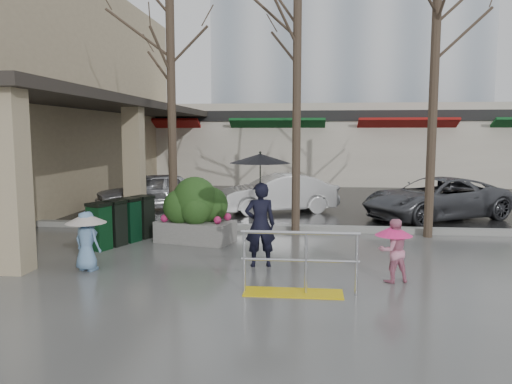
% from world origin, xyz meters
% --- Properties ---
extents(ground, '(120.00, 120.00, 0.00)m').
position_xyz_m(ground, '(0.00, 0.00, 0.00)').
color(ground, '#51514F').
rests_on(ground, ground).
extents(street_asphalt, '(120.00, 36.00, 0.01)m').
position_xyz_m(street_asphalt, '(0.00, 22.00, 0.01)').
color(street_asphalt, black).
rests_on(street_asphalt, ground).
extents(curb, '(120.00, 0.30, 0.15)m').
position_xyz_m(curb, '(0.00, 4.00, 0.07)').
color(curb, gray).
rests_on(curb, ground).
extents(near_building, '(6.00, 18.00, 8.00)m').
position_xyz_m(near_building, '(-9.00, 8.00, 4.00)').
color(near_building, tan).
rests_on(near_building, ground).
extents(canopy_slab, '(2.80, 18.00, 0.25)m').
position_xyz_m(canopy_slab, '(-4.80, 8.00, 3.62)').
color(canopy_slab, '#2D2823').
rests_on(canopy_slab, pillar_front).
extents(pillar_front, '(0.55, 0.55, 3.50)m').
position_xyz_m(pillar_front, '(-3.90, -0.50, 1.75)').
color(pillar_front, tan).
rests_on(pillar_front, ground).
extents(pillar_back, '(0.55, 0.55, 3.50)m').
position_xyz_m(pillar_back, '(-3.90, 6.00, 1.75)').
color(pillar_back, tan).
rests_on(pillar_back, ground).
extents(storefront_row, '(34.00, 6.74, 4.00)m').
position_xyz_m(storefront_row, '(2.00, 17.97, 2.01)').
color(storefront_row, beige).
rests_on(storefront_row, ground).
extents(handrail, '(1.90, 0.50, 1.03)m').
position_xyz_m(handrail, '(1.36, -1.20, 0.38)').
color(handrail, yellow).
rests_on(handrail, ground).
extents(tree_west, '(3.20, 3.20, 6.80)m').
position_xyz_m(tree_west, '(-2.00, 3.60, 5.08)').
color(tree_west, '#382B21').
rests_on(tree_west, ground).
extents(tree_midwest, '(3.20, 3.20, 7.00)m').
position_xyz_m(tree_midwest, '(1.20, 3.60, 5.23)').
color(tree_midwest, '#382B21').
rests_on(tree_midwest, ground).
extents(tree_mideast, '(3.20, 3.20, 6.50)m').
position_xyz_m(tree_mideast, '(4.50, 3.60, 4.86)').
color(tree_mideast, '#382B21').
rests_on(tree_mideast, ground).
extents(woman, '(1.18, 1.18, 2.24)m').
position_xyz_m(woman, '(0.60, 0.41, 1.32)').
color(woman, black).
rests_on(woman, ground).
extents(child_pink, '(0.65, 0.65, 1.11)m').
position_xyz_m(child_pink, '(3.00, -0.37, 0.64)').
color(child_pink, pink).
rests_on(child_pink, ground).
extents(child_blue, '(0.76, 0.76, 1.13)m').
position_xyz_m(child_blue, '(-2.61, -0.24, 0.70)').
color(child_blue, '#6A92BD').
rests_on(child_blue, ground).
extents(planter, '(1.95, 1.30, 1.56)m').
position_xyz_m(planter, '(-1.14, 2.44, 0.74)').
color(planter, gray).
rests_on(planter, ground).
extents(news_boxes, '(1.10, 1.90, 1.05)m').
position_xyz_m(news_boxes, '(-2.81, 2.08, 0.53)').
color(news_boxes, '#0C3519').
rests_on(news_boxes, ground).
extents(car_a, '(3.97, 3.02, 1.26)m').
position_xyz_m(car_a, '(-3.75, 7.21, 0.63)').
color(car_a, '#A2A2A6').
rests_on(car_a, ground).
extents(car_b, '(4.05, 2.55, 1.26)m').
position_xyz_m(car_b, '(0.51, 7.05, 0.63)').
color(car_b, silver).
rests_on(car_b, ground).
extents(car_c, '(4.98, 3.99, 1.26)m').
position_xyz_m(car_c, '(5.32, 6.32, 0.63)').
color(car_c, '#515358').
rests_on(car_c, ground).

